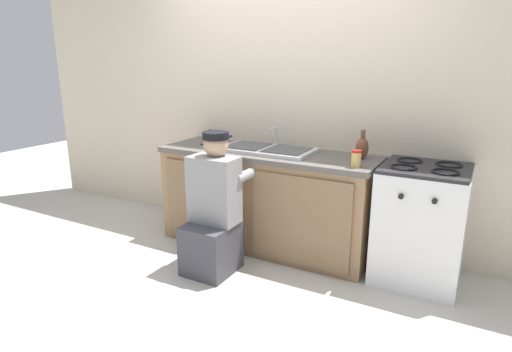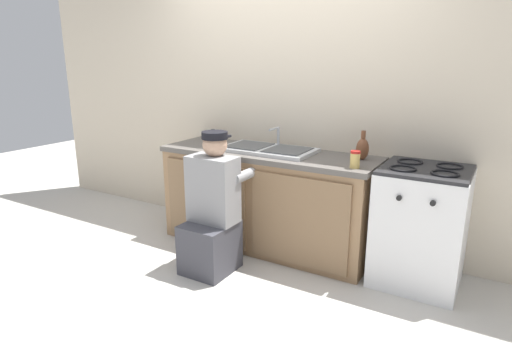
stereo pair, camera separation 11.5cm
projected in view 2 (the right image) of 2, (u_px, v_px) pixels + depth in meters
The scene contains 11 objects.
ground_plane at pixel (250, 257), 3.65m from camera, with size 12.00×12.00×0.00m, color beige.
back_wall at pixel (287, 103), 3.86m from camera, with size 6.00×0.10×2.50m, color beige.
counter_cabinet at pixel (267, 202), 3.79m from camera, with size 1.87×0.62×0.82m.
countertop at pixel (268, 154), 3.68m from camera, with size 1.91×0.62×0.04m, color #5B5651.
sink_double_basin at pixel (268, 149), 3.67m from camera, with size 0.80×0.44×0.19m.
stove_range at pixel (420, 226), 3.15m from camera, with size 0.61×0.62×0.90m.
plumber_person at pixel (212, 214), 3.34m from camera, with size 0.42×0.61×1.10m.
spice_bottle_red at pixel (213, 135), 4.18m from camera, with size 0.04×0.04×0.10m.
vase_decorative at pixel (362, 148), 3.35m from camera, with size 0.10×0.10×0.23m.
cell_phone at pixel (210, 143), 4.00m from camera, with size 0.07×0.14×0.01m.
condiment_jar at pixel (355, 159), 3.10m from camera, with size 0.07×0.07×0.13m.
Camera 2 is at (1.75, -2.85, 1.63)m, focal length 30.00 mm.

